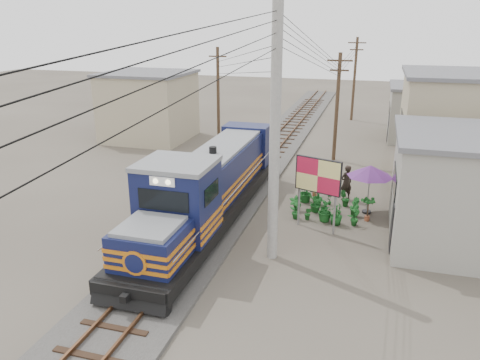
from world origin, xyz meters
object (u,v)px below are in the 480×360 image
(vendor, at_px, (346,183))
(billboard, at_px, (318,178))
(locomotive, at_px, (209,188))
(market_umbrella, at_px, (370,171))

(vendor, bearing_deg, billboard, 37.66)
(billboard, distance_m, vendor, 4.50)
(locomotive, relative_size, billboard, 4.61)
(locomotive, xyz_separation_m, vendor, (5.82, 4.69, -0.73))
(billboard, distance_m, market_umbrella, 3.39)
(billboard, xyz_separation_m, vendor, (1.02, 4.11, -1.50))
(locomotive, bearing_deg, vendor, 38.90)
(market_umbrella, xyz_separation_m, vendor, (-1.14, 1.52, -1.19))
(market_umbrella, distance_m, vendor, 2.24)
(locomotive, relative_size, vendor, 8.15)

